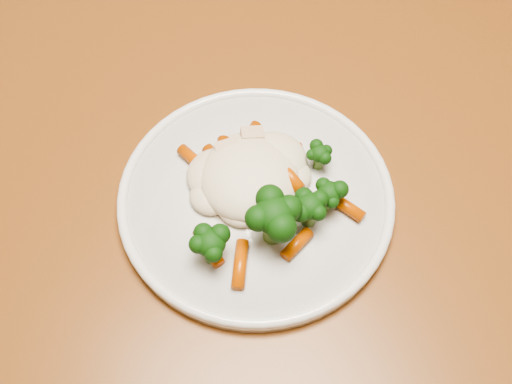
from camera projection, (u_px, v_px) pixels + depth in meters
dining_table at (234, 243)px, 0.72m from camera, size 1.17×0.79×0.75m
plate at (256, 199)px, 0.62m from camera, size 0.27×0.27×0.01m
meal at (261, 190)px, 0.60m from camera, size 0.17×0.17×0.05m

